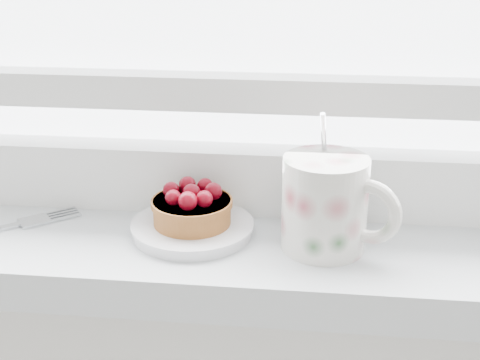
# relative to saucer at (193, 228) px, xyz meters

# --- Properties ---
(saucer) EXTENTS (0.12, 0.12, 0.01)m
(saucer) POSITION_rel_saucer_xyz_m (0.00, 0.00, 0.00)
(saucer) COLOR silver
(saucer) RESTS_ON windowsill
(raspberry_tart) EXTENTS (0.08, 0.08, 0.04)m
(raspberry_tart) POSITION_rel_saucer_xyz_m (0.00, 0.00, 0.02)
(raspberry_tart) COLOR brown
(raspberry_tart) RESTS_ON saucer
(floral_mug) EXTENTS (0.12, 0.11, 0.13)m
(floral_mug) POSITION_rel_saucer_xyz_m (0.13, -0.02, 0.04)
(floral_mug) COLOR silver
(floral_mug) RESTS_ON windowsill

